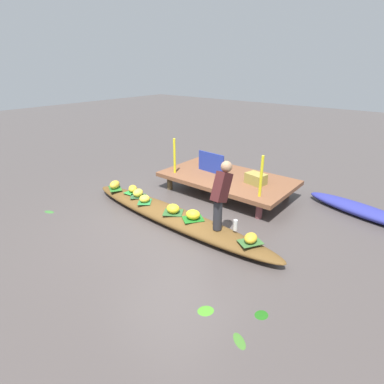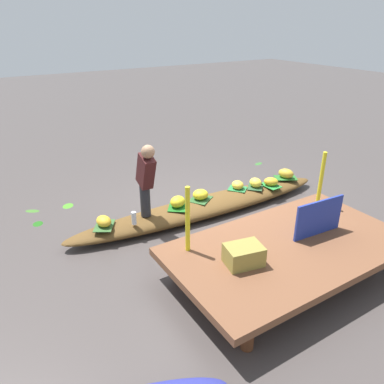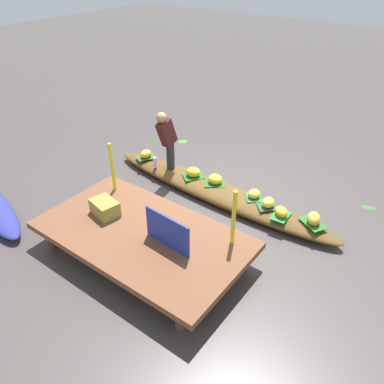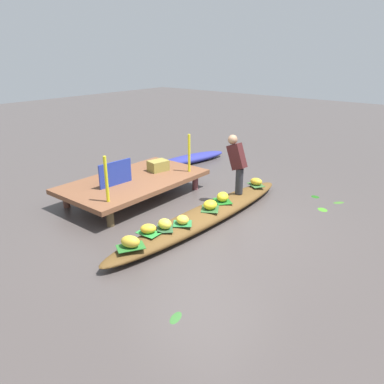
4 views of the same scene
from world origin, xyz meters
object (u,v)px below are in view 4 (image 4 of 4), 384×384
(water_bottle, at_px, (239,184))
(market_banner, at_px, (115,173))
(produce_crate, at_px, (158,166))
(vendor_boat, at_px, (206,215))
(moored_boat, at_px, (191,159))
(banana_bunch_4, at_px, (256,181))
(banana_bunch_2, at_px, (165,224))
(banana_bunch_0, at_px, (130,242))
(banana_bunch_3, at_px, (148,229))
(banana_bunch_6, at_px, (223,197))
(vendor_person, at_px, (237,161))
(banana_bunch_1, at_px, (210,205))
(banana_bunch_5, at_px, (182,220))

(water_bottle, bearing_deg, market_banner, 135.35)
(produce_crate, bearing_deg, vendor_boat, -111.25)
(moored_boat, relative_size, banana_bunch_4, 8.89)
(banana_bunch_2, height_order, market_banner, market_banner)
(vendor_boat, relative_size, banana_bunch_2, 20.32)
(banana_bunch_0, relative_size, market_banner, 0.38)
(moored_boat, xyz_separation_m, banana_bunch_0, (-4.85, -2.75, 0.24))
(banana_bunch_3, bearing_deg, banana_bunch_6, -4.83)
(banana_bunch_6, distance_m, vendor_person, 0.84)
(vendor_boat, relative_size, banana_bunch_0, 16.31)
(moored_boat, height_order, banana_bunch_4, banana_bunch_4)
(banana_bunch_1, height_order, market_banner, market_banner)
(banana_bunch_5, xyz_separation_m, vendor_person, (1.88, 0.11, 0.62))
(vendor_boat, height_order, banana_bunch_3, banana_bunch_3)
(banana_bunch_2, bearing_deg, water_bottle, 1.93)
(market_banner, bearing_deg, banana_bunch_6, -58.97)
(market_banner, bearing_deg, water_bottle, -40.86)
(banana_bunch_1, bearing_deg, vendor_person, 5.72)
(banana_bunch_1, distance_m, banana_bunch_3, 1.46)
(vendor_boat, bearing_deg, banana_bunch_2, 179.79)
(banana_bunch_0, xyz_separation_m, vendor_person, (3.02, 0.03, 0.60))
(produce_crate, bearing_deg, banana_bunch_0, -143.50)
(banana_bunch_6, bearing_deg, produce_crate, 83.11)
(banana_bunch_0, height_order, produce_crate, produce_crate)
(banana_bunch_0, xyz_separation_m, banana_bunch_3, (0.51, 0.12, -0.01))
(banana_bunch_1, xyz_separation_m, water_bottle, (1.34, 0.19, 0.01))
(banana_bunch_5, bearing_deg, produce_crate, 53.25)
(vendor_boat, xyz_separation_m, banana_bunch_6, (0.53, -0.02, 0.23))
(moored_boat, relative_size, banana_bunch_5, 10.57)
(moored_boat, height_order, water_bottle, water_bottle)
(banana_bunch_5, height_order, water_bottle, water_bottle)
(banana_bunch_3, bearing_deg, banana_bunch_0, -166.29)
(moored_boat, relative_size, banana_bunch_1, 8.95)
(banana_bunch_4, bearing_deg, vendor_boat, 178.12)
(banana_bunch_0, relative_size, banana_bunch_3, 1.14)
(vendor_person, bearing_deg, banana_bunch_4, -8.53)
(vendor_boat, xyz_separation_m, banana_bunch_0, (-1.90, 0.02, 0.23))
(produce_crate, bearing_deg, moored_boat, 19.54)
(water_bottle, bearing_deg, banana_bunch_1, -171.99)
(banana_bunch_1, height_order, produce_crate, produce_crate)
(banana_bunch_4, bearing_deg, banana_bunch_6, 178.25)
(banana_bunch_5, bearing_deg, banana_bunch_1, 0.56)
(banana_bunch_0, distance_m, vendor_person, 3.08)
(vendor_boat, distance_m, vendor_person, 1.39)
(banana_bunch_5, height_order, vendor_person, vendor_person)
(banana_bunch_4, height_order, vendor_person, vendor_person)
(banana_bunch_4, xyz_separation_m, banana_bunch_6, (-1.27, 0.04, 0.01))
(vendor_boat, height_order, market_banner, market_banner)
(vendor_boat, distance_m, banana_bunch_4, 1.82)
(banana_bunch_0, xyz_separation_m, produce_crate, (2.68, 1.98, 0.21))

